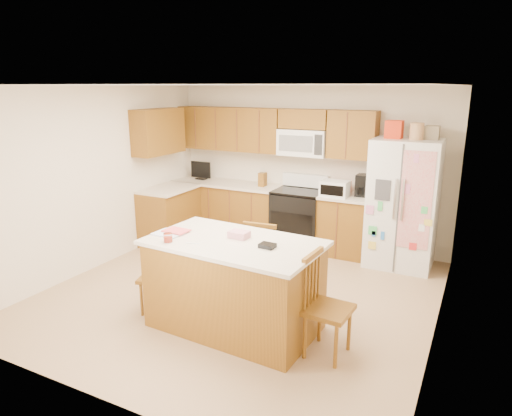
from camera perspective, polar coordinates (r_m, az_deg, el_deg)
The scene contains 9 objects.
ground at distance 5.76m, azimuth -1.95°, elevation -10.61°, with size 4.50×4.50×0.00m, color #A98055.
room_shell at distance 5.30m, azimuth -2.09°, elevation 3.58°, with size 4.60×4.60×2.52m.
cabinetry at distance 7.40m, azimuth -2.03°, elevation 2.73°, with size 3.36×1.56×2.15m.
stove at distance 7.24m, azimuth 5.40°, elevation -1.22°, with size 0.76×0.65×1.13m.
refrigerator at distance 6.67m, azimuth 17.93°, elevation 0.68°, with size 0.90×0.79×2.04m.
island at distance 4.83m, azimuth -2.73°, elevation -9.49°, with size 1.82×1.13×1.06m.
windsor_chair_left at distance 5.30m, azimuth -12.02°, elevation -8.38°, with size 0.46×0.47×0.88m.
windsor_chair_back at distance 5.49m, azimuth 0.96°, elevation -6.65°, with size 0.46×0.44×0.98m.
windsor_chair_right at distance 4.43m, azimuth 8.71°, elevation -12.28°, with size 0.44×0.46×1.00m.
Camera 1 is at (2.51, -4.54, 2.49)m, focal length 32.00 mm.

